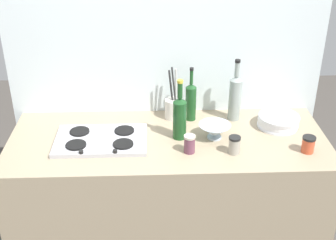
{
  "coord_description": "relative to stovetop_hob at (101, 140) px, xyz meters",
  "views": [
    {
      "loc": [
        -0.08,
        -2.19,
        2.2
      ],
      "look_at": [
        0.0,
        0.0,
        1.02
      ],
      "focal_mm": 48.26,
      "sensor_mm": 36.0,
      "label": 1
    }
  ],
  "objects": [
    {
      "name": "plate_stack",
      "position": [
        1.03,
        0.14,
        0.02
      ],
      "size": [
        0.24,
        0.24,
        0.07
      ],
      "color": "white",
      "rests_on": "counter_block"
    },
    {
      "name": "condiment_jar_front",
      "position": [
        0.48,
        -0.12,
        0.04
      ],
      "size": [
        0.06,
        0.06,
        0.1
      ],
      "color": "#66384C",
      "rests_on": "counter_block"
    },
    {
      "name": "counter_block",
      "position": [
        0.37,
        0.02,
        -0.46
      ],
      "size": [
        1.8,
        0.7,
        0.9
      ],
      "primitive_type": "cube",
      "color": "tan",
      "rests_on": "ground"
    },
    {
      "name": "condiment_jar_spare",
      "position": [
        0.72,
        -0.14,
        0.04
      ],
      "size": [
        0.06,
        0.06,
        0.1
      ],
      "color": "#9E998C",
      "rests_on": "counter_block"
    },
    {
      "name": "backsplash_panel",
      "position": [
        0.37,
        0.4,
        0.15
      ],
      "size": [
        1.9,
        0.06,
        2.14
      ],
      "primitive_type": "cube",
      "color": "silver",
      "rests_on": "ground"
    },
    {
      "name": "stovetop_hob",
      "position": [
        0.0,
        0.0,
        0.0
      ],
      "size": [
        0.51,
        0.33,
        0.04
      ],
      "color": "#B2B2B7",
      "rests_on": "counter_block"
    },
    {
      "name": "wine_bottle_mid_left",
      "position": [
        0.44,
        0.04,
        0.12
      ],
      "size": [
        0.08,
        0.08,
        0.35
      ],
      "color": "#19471E",
      "rests_on": "counter_block"
    },
    {
      "name": "wine_bottle_mid_right",
      "position": [
        0.52,
        0.25,
        0.11
      ],
      "size": [
        0.06,
        0.06,
        0.33
      ],
      "color": "#19471E",
      "rests_on": "counter_block"
    },
    {
      "name": "wine_bottle_leftmost",
      "position": [
        0.78,
        0.25,
        0.14
      ],
      "size": [
        0.07,
        0.07,
        0.38
      ],
      "color": "gray",
      "rests_on": "counter_block"
    },
    {
      "name": "mixing_bowl",
      "position": [
        0.64,
        0.03,
        0.03
      ],
      "size": [
        0.18,
        0.18,
        0.09
      ],
      "color": "silver",
      "rests_on": "counter_block"
    },
    {
      "name": "condiment_jar_rear",
      "position": [
        1.12,
        -0.14,
        0.03
      ],
      "size": [
        0.07,
        0.07,
        0.09
      ],
      "color": "#C64C2D",
      "rests_on": "counter_block"
    },
    {
      "name": "utensil_crock",
      "position": [
        0.42,
        0.27,
        0.06
      ],
      "size": [
        0.1,
        0.1,
        0.32
      ],
      "color": "silver",
      "rests_on": "counter_block"
    }
  ]
}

